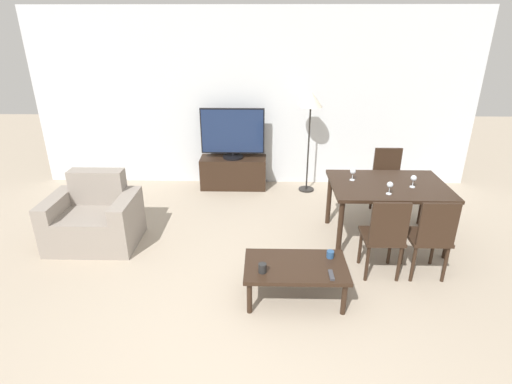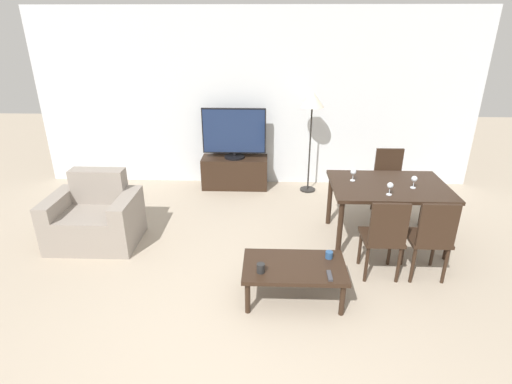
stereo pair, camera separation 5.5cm
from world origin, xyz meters
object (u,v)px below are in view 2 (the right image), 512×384
(cup_white_near, at_px, (261,268))
(wine_glass_left, at_px, (353,173))
(dining_table, at_px, (388,191))
(cup_colored_far, at_px, (329,255))
(dining_chair_far, at_px, (389,179))
(dining_chair_near, at_px, (384,235))
(dining_chair_near_right, at_px, (431,236))
(wine_glass_right, at_px, (390,186))
(armchair, at_px, (95,219))
(tv_stand, at_px, (235,172))
(coffee_table, at_px, (294,269))
(wine_glass_center, at_px, (414,180))
(tv, at_px, (234,133))
(floor_lamp, at_px, (312,105))
(remote_primary, at_px, (330,276))

(cup_white_near, relative_size, wine_glass_left, 0.61)
(dining_table, xyz_separation_m, cup_colored_far, (-0.81, -1.02, -0.25))
(dining_chair_far, height_order, cup_white_near, dining_chair_far)
(dining_chair_near, xyz_separation_m, dining_chair_near_right, (0.47, 0.00, 0.00))
(wine_glass_left, relative_size, wine_glass_right, 1.00)
(armchair, height_order, tv_stand, armchair)
(coffee_table, xyz_separation_m, wine_glass_left, (0.74, 1.27, 0.51))
(cup_colored_far, bearing_deg, dining_chair_far, 60.00)
(dining_chair_far, bearing_deg, wine_glass_right, -106.43)
(dining_chair_far, relative_size, wine_glass_left, 6.15)
(cup_colored_far, distance_m, wine_glass_center, 1.47)
(dining_chair_near_right, bearing_deg, coffee_table, -164.79)
(armchair, distance_m, tv, 2.42)
(cup_white_near, bearing_deg, tv_stand, 99.43)
(dining_chair_far, relative_size, wine_glass_right, 6.15)
(wine_glass_right, bearing_deg, armchair, 177.43)
(dining_table, distance_m, wine_glass_center, 0.32)
(tv_stand, height_order, wine_glass_center, wine_glass_center)
(coffee_table, relative_size, cup_colored_far, 13.55)
(dining_chair_far, bearing_deg, wine_glass_center, -89.61)
(floor_lamp, distance_m, remote_primary, 3.03)
(floor_lamp, bearing_deg, coffee_table, -97.73)
(dining_chair_far, relative_size, remote_primary, 5.99)
(dining_chair_near_right, xyz_separation_m, wine_glass_right, (-0.32, 0.48, 0.34))
(dining_chair_near, distance_m, dining_chair_near_right, 0.47)
(wine_glass_right, bearing_deg, wine_glass_center, 32.29)
(tv, bearing_deg, dining_chair_far, -21.31)
(tv, bearing_deg, coffee_table, -74.03)
(floor_lamp, bearing_deg, wine_glass_center, -57.82)
(armchair, relative_size, dining_table, 0.76)
(tv_stand, bearing_deg, wine_glass_right, -46.09)
(remote_primary, height_order, cup_white_near, cup_white_near)
(dining_table, relative_size, dining_chair_near, 1.49)
(floor_lamp, bearing_deg, cup_colored_far, -90.54)
(dining_chair_near_right, height_order, wine_glass_center, dining_chair_near_right)
(dining_chair_near_right, xyz_separation_m, cup_white_near, (-1.70, -0.50, -0.08))
(floor_lamp, bearing_deg, dining_table, -62.89)
(dining_chair_near, distance_m, dining_chair_far, 1.63)
(cup_colored_far, distance_m, wine_glass_left, 1.28)
(dining_table, distance_m, floor_lamp, 1.86)
(cup_white_near, bearing_deg, tv, 99.44)
(dining_table, bearing_deg, wine_glass_left, 164.87)
(tv, xyz_separation_m, remote_primary, (1.11, -2.97, -0.51))
(remote_primary, bearing_deg, cup_white_near, 175.71)
(armchair, xyz_separation_m, wine_glass_right, (3.39, -0.15, 0.53))
(wine_glass_right, bearing_deg, dining_table, 74.03)
(dining_table, xyz_separation_m, wine_glass_left, (-0.41, 0.11, 0.18))
(tv_stand, xyz_separation_m, wine_glass_left, (1.54, -1.53, 0.59))
(dining_chair_near, bearing_deg, cup_colored_far, -157.34)
(dining_chair_far, xyz_separation_m, wine_glass_center, (0.01, -0.88, 0.34))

